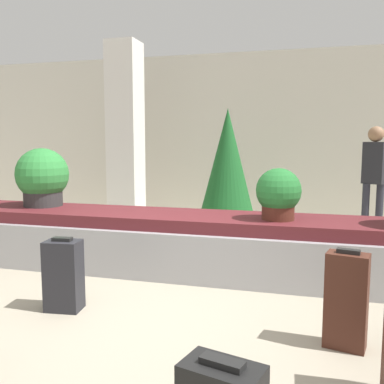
# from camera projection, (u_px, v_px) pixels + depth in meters

# --- Properties ---
(ground_plane) EXTENTS (18.00, 18.00, 0.00)m
(ground_plane) POSITION_uv_depth(u_px,v_px,m) (147.00, 321.00, 3.47)
(ground_plane) COLOR #9E937F
(back_wall) EXTENTS (18.00, 0.06, 3.20)m
(back_wall) POSITION_uv_depth(u_px,v_px,m) (246.00, 133.00, 8.63)
(back_wall) COLOR beige
(back_wall) RESTS_ON ground_plane
(carousel) EXTENTS (7.26, 0.99, 0.64)m
(carousel) POSITION_uv_depth(u_px,v_px,m) (192.00, 244.00, 4.78)
(carousel) COLOR #9E9EA3
(carousel) RESTS_ON ground_plane
(pillar) EXTENTS (0.54, 0.54, 3.20)m
(pillar) POSITION_uv_depth(u_px,v_px,m) (126.00, 133.00, 7.72)
(pillar) COLOR silver
(pillar) RESTS_ON ground_plane
(suitcase_0) EXTENTS (0.31, 0.23, 0.71)m
(suitcase_0) POSITION_uv_depth(u_px,v_px,m) (346.00, 300.00, 2.99)
(suitcase_0) COLOR #472319
(suitcase_0) RESTS_ON ground_plane
(suitcase_2) EXTENTS (0.32, 0.24, 0.64)m
(suitcase_2) POSITION_uv_depth(u_px,v_px,m) (64.00, 275.00, 3.67)
(suitcase_2) COLOR #232328
(suitcase_2) RESTS_ON ground_plane
(potted_plant_0) EXTENTS (0.47, 0.47, 0.53)m
(potted_plant_0) POSITION_uv_depth(u_px,v_px,m) (278.00, 194.00, 4.40)
(potted_plant_0) COLOR #4C2319
(potted_plant_0) RESTS_ON carousel
(potted_plant_2) EXTENTS (0.65, 0.65, 0.72)m
(potted_plant_2) POSITION_uv_depth(u_px,v_px,m) (42.00, 178.00, 5.32)
(potted_plant_2) COLOR #2D2D2D
(potted_plant_2) RESTS_ON carousel
(traveler_0) EXTENTS (0.37, 0.33, 1.67)m
(traveler_0) POSITION_uv_depth(u_px,v_px,m) (374.00, 171.00, 6.49)
(traveler_0) COLOR #282833
(traveler_0) RESTS_ON ground_plane
(decorated_tree) EXTENTS (0.93, 0.93, 1.99)m
(decorated_tree) POSITION_uv_depth(u_px,v_px,m) (227.00, 163.00, 7.14)
(decorated_tree) COLOR #4C331E
(decorated_tree) RESTS_ON ground_plane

